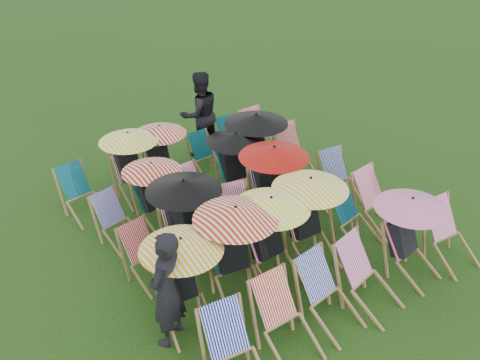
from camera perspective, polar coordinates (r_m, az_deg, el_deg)
ground at (r=9.22m, az=1.52°, el=-5.88°), size 100.00×100.00×0.00m
deckchair_0 at (r=6.64m, az=-0.49°, el=-18.13°), size 0.75×0.97×0.98m
deckchair_1 at (r=7.03m, az=5.04°, el=-14.72°), size 0.66×0.92×0.99m
deckchair_2 at (r=7.46m, az=9.58°, el=-11.95°), size 0.76×0.97×0.98m
deckchair_3 at (r=7.82m, az=13.64°, el=-10.04°), size 0.84×1.04×1.01m
deckchair_4 at (r=8.43m, az=17.77°, el=-5.78°), size 1.10×1.19×1.31m
deckchair_5 at (r=9.04m, az=21.65°, el=-5.49°), size 0.71×0.94×0.97m
deckchair_6 at (r=7.27m, az=-6.11°, el=-10.74°), size 1.12×1.19×1.33m
deckchair_7 at (r=7.63m, az=-0.43°, el=-7.65°), size 1.21×1.29×1.44m
deckchair_8 at (r=7.94m, az=3.47°, el=-6.28°), size 1.16×1.22×1.38m
deckchair_9 at (r=8.39m, az=7.48°, el=-4.12°), size 1.18×1.24×1.41m
deckchair_10 at (r=9.05m, az=12.16°, el=-3.90°), size 0.76×0.95×0.92m
deckchair_11 at (r=9.47m, az=14.69°, el=-2.29°), size 0.75×0.98×0.99m
deckchair_12 at (r=8.19m, az=-9.85°, el=-8.01°), size 0.68×0.87×0.86m
deckchair_13 at (r=8.32m, az=-5.82°, el=-4.36°), size 1.18×1.25×1.40m
deckchair_14 at (r=8.79m, az=0.17°, el=-4.15°), size 0.77×0.97×0.95m
deckchair_15 at (r=9.16m, az=3.62°, el=-0.54°), size 1.21×1.28×1.43m
deckchair_16 at (r=9.61m, az=6.47°, el=-0.75°), size 0.79×1.02×1.03m
deckchair_17 at (r=10.12m, az=10.68°, el=0.20°), size 0.69×0.89×0.90m
deckchair_18 at (r=9.06m, az=-12.96°, el=-4.27°), size 0.70×0.87×0.84m
deckchair_19 at (r=9.22m, az=-9.05°, el=-1.56°), size 1.01×1.10×1.20m
deckchair_20 at (r=9.54m, az=-4.64°, el=-1.44°), size 0.67×0.86×0.88m
deckchair_21 at (r=9.89m, az=-0.39°, el=1.57°), size 1.09×1.15×1.30m
deckchair_22 at (r=10.30m, az=1.90°, el=3.30°), size 1.22×1.29×1.45m
deckchair_23 at (r=10.88m, az=5.85°, el=3.04°), size 0.68×0.92×0.96m
deckchair_24 at (r=9.89m, az=-16.57°, el=-1.41°), size 0.69×0.89×0.89m
deckchair_25 at (r=10.11m, az=-11.50°, el=1.59°), size 1.09×1.14×1.29m
deckchair_26 at (r=10.42m, az=-8.40°, el=2.60°), size 1.04×1.08×1.23m
deckchair_27 at (r=10.84m, az=-3.58°, el=2.62°), size 0.55×0.77×0.82m
deckchair_28 at (r=11.28m, az=-0.66°, el=4.07°), size 0.70×0.89×0.89m
deckchair_29 at (r=11.56m, az=2.25°, el=4.93°), size 0.67×0.91×0.96m
person_left at (r=6.95m, az=-7.83°, el=-11.49°), size 0.74×0.67×1.71m
person_rear at (r=11.42m, az=-4.31°, el=7.02°), size 0.95×0.77×1.86m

